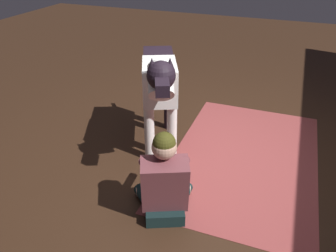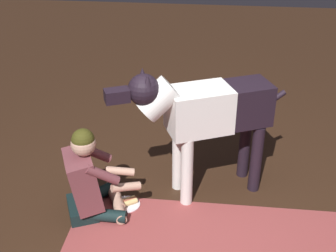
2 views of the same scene
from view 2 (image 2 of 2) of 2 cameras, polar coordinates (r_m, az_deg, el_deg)
The scene contains 4 objects.
ground_plane at distance 3.95m, azimuth 3.39°, elevation -13.43°, with size 15.25×15.25×0.00m, color #331F13.
person_sitting_on_floor at distance 4.01m, azimuth -9.83°, elevation -6.68°, with size 0.71×0.62×0.85m.
large_dog at distance 3.98m, azimuth 4.72°, elevation 1.62°, with size 1.54×0.80×1.29m.
hot_dog_on_plate at distance 4.24m, azimuth -5.18°, elevation -9.55°, with size 0.24×0.24×0.06m.
Camera 2 is at (-0.10, 2.91, 2.68)m, focal length 48.70 mm.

